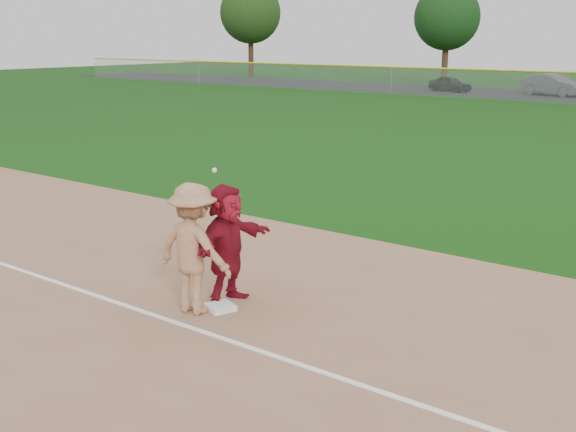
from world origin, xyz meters
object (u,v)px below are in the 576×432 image
Objects in this scene: first_base at (220,307)px; car_left at (450,84)px; car_mid at (553,85)px; base_runner at (227,244)px.

first_base is 0.12× the size of car_left.
car_left is (-17.47, 45.14, 0.54)m from first_base.
first_base is at bearing -151.68° from car_mid.
first_base is at bearing -164.26° from base_runner.
car_mid reaches higher than first_base.
car_left is at bearing 14.16° from base_runner.
car_mid is at bearing 101.99° from first_base.
first_base is 0.09× the size of car_mid.
first_base is at bearing -146.14° from car_left.
base_runner reaches higher than first_base.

